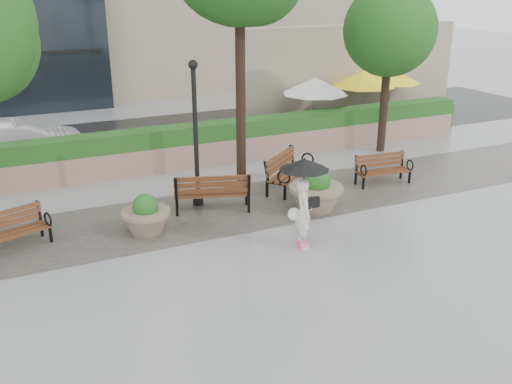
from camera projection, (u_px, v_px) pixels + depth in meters
name	position (u px, v px, depth m)	size (l,w,h in m)	color
ground	(234.00, 266.00, 12.11)	(100.00, 100.00, 0.00)	gray
cobble_strip	(189.00, 216.00, 14.66)	(28.00, 3.20, 0.01)	#383330
hedge_wall	(147.00, 151.00, 17.83)	(24.00, 0.80, 1.35)	#9A7463
cafe_wall	(351.00, 75.00, 23.65)	(10.00, 0.60, 4.00)	tan
cafe_hedge	(369.00, 124.00, 22.13)	(8.00, 0.50, 0.90)	#254F1A
asphalt_street	(121.00, 141.00, 21.46)	(40.00, 7.00, 0.00)	black
bench_1	(12.00, 239.00, 12.72)	(1.78, 1.18, 0.89)	#5C321A
bench_2	(212.00, 200.00, 14.89)	(2.08, 1.33, 1.05)	#5C321A
bench_3	(288.00, 178.00, 16.48)	(1.96, 1.81, 1.03)	#5C321A
bench_4	(383.00, 176.00, 16.86)	(1.69, 0.81, 0.88)	#5C321A
planter_left	(146.00, 218.00, 13.57)	(1.16, 1.16, 0.98)	#7F6B56
planter_right	(316.00, 194.00, 14.85)	(1.40, 1.40, 1.18)	#7F6B56
lamppost	(196.00, 144.00, 14.80)	(0.28, 0.28, 3.85)	black
tree_2	(392.00, 33.00, 18.95)	(3.22, 3.08, 5.69)	black
patio_umb_white	(315.00, 86.00, 21.15)	(2.50, 2.50, 2.30)	black
patio_umb_yellow_a	(364.00, 79.00, 22.62)	(2.50, 2.50, 2.30)	black
patio_umb_yellow_b	(391.00, 75.00, 23.52)	(2.50, 2.50, 2.30)	black
car_right	(18.00, 142.00, 18.69)	(1.49, 4.26, 1.40)	silver
pedestrian	(304.00, 194.00, 12.62)	(1.12, 1.12, 2.05)	beige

